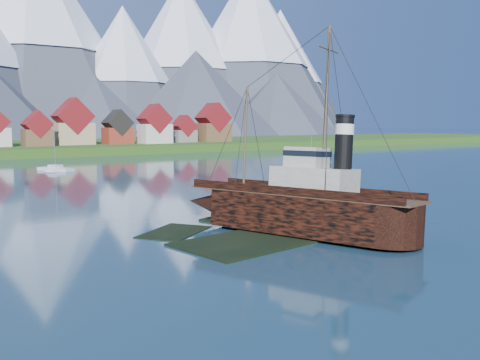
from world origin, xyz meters
TOP-DOWN VIEW (x-y plane):
  - ground at (0.00, 0.00)m, footprint 1400.00×1400.00m
  - shoal at (1.78, 2.15)m, footprint 31.71×21.24m
  - seawall at (0.00, 132.00)m, footprint 600.00×2.50m
  - tugboat_wreck at (1.54, -0.44)m, footprint 6.48×27.94m
  - sailboat_d at (68.24, 71.22)m, footprint 7.57×9.29m
  - sailboat_e at (0.16, 84.63)m, footprint 6.45×10.27m

SIDE VIEW (x-z plane):
  - shoal at x=1.78m, z-range -0.92..0.22m
  - ground at x=0.00m, z-range 0.00..0.00m
  - seawall at x=0.00m, z-range -1.00..1.00m
  - sailboat_e at x=0.16m, z-range -5.62..6.13m
  - sailboat_d at x=68.24m, z-range -6.30..6.90m
  - tugboat_wreck at x=1.54m, z-range -8.28..13.86m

